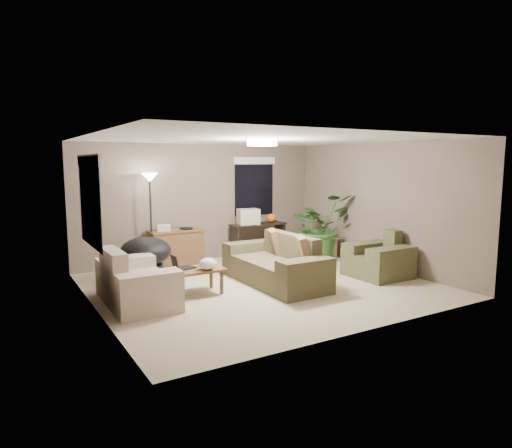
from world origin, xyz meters
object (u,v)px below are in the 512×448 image
floor_lamp (150,189)px  cat_scratching_post (334,250)px  coffee_table (192,273)px  armchair (379,261)px  papasan_chair (146,256)px  houseplant (319,234)px  console_table (258,237)px  desk (176,248)px  main_sofa (276,267)px  loveseat (135,284)px

floor_lamp → cat_scratching_post: floor_lamp is taller
coffee_table → cat_scratching_post: 3.79m
armchair → floor_lamp: 4.57m
coffee_table → papasan_chair: papasan_chair is taller
coffee_table → houseplant: bearing=17.6°
armchair → console_table: bearing=109.6°
desk → cat_scratching_post: bearing=-20.6°
floor_lamp → houseplant: floor_lamp is taller
coffee_table → console_table: console_table is taller
coffee_table → console_table: size_ratio=0.77×
main_sofa → coffee_table: bearing=177.0°
main_sofa → houseplant: (1.88, 1.17, 0.27)m
coffee_table → floor_lamp: 2.39m
console_table → cat_scratching_post: bearing=-44.2°
console_table → loveseat: bearing=-148.8°
houseplant → cat_scratching_post: (0.25, -0.21, -0.35)m
papasan_chair → houseplant: size_ratio=0.78×
coffee_table → loveseat: bearing=178.6°
houseplant → coffee_table: bearing=-162.4°
armchair → desk: size_ratio=0.91×
loveseat → console_table: 3.95m
papasan_chair → houseplant: (3.82, -0.12, 0.10)m
console_table → houseplant: (0.97, -0.98, 0.13)m
desk → cat_scratching_post: desk is taller
main_sofa → floor_lamp: 2.94m
loveseat → coffee_table: bearing=-1.4°
console_table → desk: bearing=179.9°
armchair → main_sofa: bearing=162.6°
loveseat → houseplant: houseplant is taller
houseplant → cat_scratching_post: 0.48m
coffee_table → floor_lamp: floor_lamp is taller
armchair → desk: armchair is taller
loveseat → cat_scratching_post: (4.61, 0.86, -0.08)m
papasan_chair → floor_lamp: floor_lamp is taller
armchair → desk: bearing=136.8°
main_sofa → console_table: main_sofa is taller
main_sofa → cat_scratching_post: 2.34m
armchair → houseplant: (-0.01, 1.76, 0.27)m
loveseat → papasan_chair: (0.54, 1.19, 0.17)m
desk → console_table: bearing=-0.1°
papasan_chair → loveseat: bearing=-114.4°
main_sofa → cat_scratching_post: (2.13, 0.96, -0.08)m
armchair → papasan_chair: 4.26m
desk → console_table: same height
armchair → papasan_chair: bearing=153.8°
coffee_table → cat_scratching_post: (3.68, 0.88, -0.14)m
console_table → floor_lamp: (-2.47, -0.03, 1.16)m
main_sofa → papasan_chair: size_ratio=1.96×
cat_scratching_post → floor_lamp: bearing=162.5°
main_sofa → cat_scratching_post: size_ratio=4.40×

